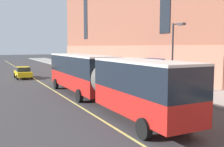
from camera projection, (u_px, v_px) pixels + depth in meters
ground_plane at (139, 120)px, 15.15m from camera, size 260.00×260.00×0.00m
sidewalk at (215, 96)px, 21.97m from camera, size 5.83×160.00×0.15m
city_bus at (99, 76)px, 19.59m from camera, size 2.81×19.52×3.52m
parked_car_white_1 at (154, 86)px, 22.96m from camera, size 2.05×4.48×1.56m
taxi_cab at (23, 73)px, 34.98m from camera, size 2.02×4.45×1.56m
street_lamp at (174, 50)px, 22.86m from camera, size 0.36×1.48×6.12m
lane_centerline at (89, 112)px, 16.97m from camera, size 0.16×140.00×0.01m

